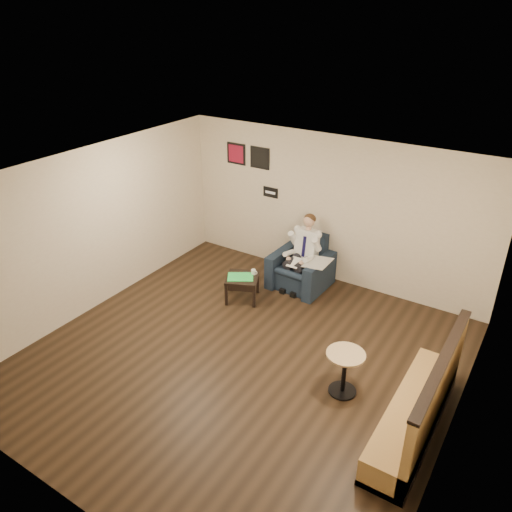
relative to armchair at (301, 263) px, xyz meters
The scene contains 19 objects.
ground 2.49m from the armchair, 83.28° to the right, with size 6.00×6.00×0.00m, color black.
wall_back 1.12m from the armchair, 63.58° to the left, with size 6.00×0.02×2.80m, color beige.
wall_front 5.51m from the armchair, 86.99° to the right, with size 6.00×0.02×2.80m, color beige.
wall_left 3.75m from the armchair, 138.22° to the right, with size 0.02×6.00×2.80m, color beige.
wall_right 4.19m from the armchair, 36.43° to the right, with size 0.02×6.00×2.80m, color beige.
ceiling 3.37m from the armchair, 83.28° to the right, with size 6.00×6.00×0.02m, color white.
seating_sign 1.54m from the armchair, 151.10° to the left, with size 0.32×0.02×0.20m, color black.
art_print_left 2.53m from the armchair, 162.85° to the left, with size 0.42×0.03×0.42m, color maroon.
art_print_right 2.17m from the armchair, 156.11° to the left, with size 0.42×0.03×0.42m, color black.
armchair is the anchor object (origin of this frame).
seated_man 0.22m from the armchair, 92.11° to the right, with size 0.63×0.94×1.32m, color silver, non-canonical shape.
lap_papers 0.25m from the armchair, 92.11° to the right, with size 0.22×0.31×0.01m, color white.
newspaper 0.45m from the armchair, 16.67° to the right, with size 0.42×0.52×0.01m, color silver.
side_table 1.21m from the armchair, 123.40° to the right, with size 0.56×0.56×0.45m, color black.
green_folder 1.22m from the armchair, 123.35° to the right, with size 0.45×0.32×0.01m, color #2BD954.
coffee_mug 0.97m from the armchair, 123.74° to the right, with size 0.08×0.08×0.10m, color white.
smartphone 1.06m from the armchair, 129.34° to the right, with size 0.14×0.07×0.01m, color black.
banquette 3.75m from the armchair, 39.97° to the right, with size 0.56×2.33×1.19m, color #9F763D.
cafe_table 2.94m from the armchair, 50.39° to the right, with size 0.53×0.53×0.66m, color tan.
Camera 1 is at (3.43, -4.95, 4.83)m, focal length 35.00 mm.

